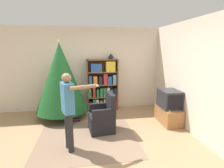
{
  "coord_description": "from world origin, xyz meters",
  "views": [
    {
      "loc": [
        -0.19,
        -3.33,
        1.94
      ],
      "look_at": [
        0.5,
        1.01,
        1.05
      ],
      "focal_mm": 28.0,
      "sensor_mm": 36.0,
      "label": 1
    }
  ],
  "objects_px": {
    "television": "(169,99)",
    "standing_person": "(68,106)",
    "christmas_tree": "(61,78)",
    "table_lamp": "(111,56)",
    "bookshelf": "(103,86)",
    "armchair": "(103,118)"
  },
  "relations": [
    {
      "from": "television",
      "to": "christmas_tree",
      "type": "bearing_deg",
      "value": 163.53
    },
    {
      "from": "armchair",
      "to": "bookshelf",
      "type": "bearing_deg",
      "value": 167.7
    },
    {
      "from": "christmas_tree",
      "to": "bookshelf",
      "type": "bearing_deg",
      "value": 21.64
    },
    {
      "from": "bookshelf",
      "to": "television",
      "type": "height_order",
      "value": "bookshelf"
    },
    {
      "from": "armchair",
      "to": "christmas_tree",
      "type": "bearing_deg",
      "value": -140.16
    },
    {
      "from": "armchair",
      "to": "table_lamp",
      "type": "relative_size",
      "value": 4.6
    },
    {
      "from": "armchair",
      "to": "standing_person",
      "type": "distance_m",
      "value": 1.15
    },
    {
      "from": "christmas_tree",
      "to": "table_lamp",
      "type": "height_order",
      "value": "christmas_tree"
    },
    {
      "from": "armchair",
      "to": "standing_person",
      "type": "relative_size",
      "value": 0.61
    },
    {
      "from": "standing_person",
      "to": "table_lamp",
      "type": "relative_size",
      "value": 7.55
    },
    {
      "from": "television",
      "to": "standing_person",
      "type": "height_order",
      "value": "standing_person"
    },
    {
      "from": "television",
      "to": "armchair",
      "type": "height_order",
      "value": "armchair"
    },
    {
      "from": "christmas_tree",
      "to": "standing_person",
      "type": "distance_m",
      "value": 1.76
    },
    {
      "from": "christmas_tree",
      "to": "table_lamp",
      "type": "bearing_deg",
      "value": 18.47
    },
    {
      "from": "table_lamp",
      "to": "television",
      "type": "bearing_deg",
      "value": -44.65
    },
    {
      "from": "standing_person",
      "to": "table_lamp",
      "type": "distance_m",
      "value": 2.62
    },
    {
      "from": "standing_person",
      "to": "bookshelf",
      "type": "bearing_deg",
      "value": 138.5
    },
    {
      "from": "bookshelf",
      "to": "television",
      "type": "xyz_separation_m",
      "value": [
        1.6,
        -1.31,
        -0.12
      ]
    },
    {
      "from": "bookshelf",
      "to": "armchair",
      "type": "distance_m",
      "value": 1.57
    },
    {
      "from": "christmas_tree",
      "to": "standing_person",
      "type": "height_order",
      "value": "christmas_tree"
    },
    {
      "from": "table_lamp",
      "to": "armchair",
      "type": "bearing_deg",
      "value": -105.65
    },
    {
      "from": "television",
      "to": "standing_person",
      "type": "distance_m",
      "value": 2.64
    }
  ]
}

